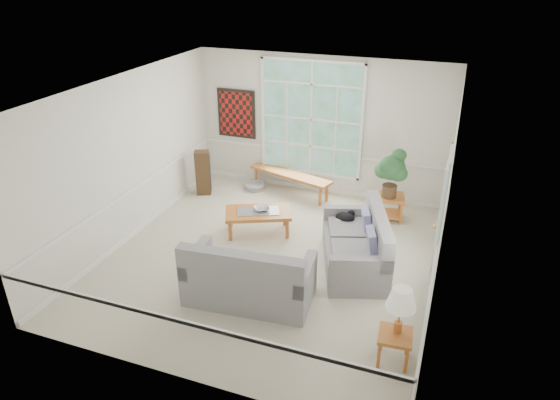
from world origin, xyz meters
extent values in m
cube|color=#BEB6A3|center=(0.00, 0.00, -0.01)|extent=(5.50, 6.00, 0.01)
cube|color=white|center=(0.00, 0.00, 3.00)|extent=(5.50, 6.00, 0.02)
cube|color=silver|center=(0.00, 3.00, 1.50)|extent=(5.50, 0.02, 3.00)
cube|color=silver|center=(0.00, -3.00, 1.50)|extent=(5.50, 0.02, 3.00)
cube|color=silver|center=(-2.75, 0.00, 1.50)|extent=(0.02, 6.00, 3.00)
cube|color=silver|center=(2.75, 0.00, 1.50)|extent=(0.02, 6.00, 3.00)
cube|color=white|center=(-0.20, 2.96, 1.65)|extent=(2.30, 0.08, 2.40)
cube|color=white|center=(2.71, 0.60, 1.05)|extent=(0.08, 0.90, 2.10)
cube|color=white|center=(2.71, -0.03, 1.15)|extent=(0.08, 0.26, 1.90)
cube|color=#58110E|center=(-1.95, 2.95, 1.60)|extent=(0.90, 0.06, 1.10)
cube|color=black|center=(2.71, 1.75, 1.55)|extent=(0.04, 0.26, 0.32)
cube|color=black|center=(2.71, 2.15, 1.55)|extent=(0.04, 0.26, 0.32)
cube|color=gray|center=(1.42, 0.23, 0.50)|extent=(1.50, 2.07, 1.01)
cube|color=gray|center=(0.11, -1.19, 0.52)|extent=(1.98, 1.15, 1.03)
cube|color=#AE5F27|center=(-0.54, 0.74, 0.23)|extent=(1.39, 1.11, 0.46)
imported|color=#9C9CA1|center=(-0.48, 0.80, 0.50)|extent=(0.49, 0.49, 0.09)
cube|color=#AE5F27|center=(-0.55, 2.65, 0.23)|extent=(2.01, 0.95, 0.46)
cube|color=#AE5F27|center=(1.74, 2.16, 0.26)|extent=(0.61, 0.61, 0.51)
cube|color=#AE5F27|center=(2.40, -1.79, 0.22)|extent=(0.46, 0.46, 0.44)
cylinder|color=gray|center=(-1.38, 2.57, 0.07)|extent=(0.56, 0.56, 0.14)
cube|color=#422C1A|center=(-2.35, 1.95, 0.50)|extent=(0.38, 0.35, 1.00)
ellipsoid|color=black|center=(1.11, 0.82, 0.60)|extent=(0.40, 0.32, 0.17)
camera|label=1|loc=(2.71, -6.96, 4.79)|focal=32.00mm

